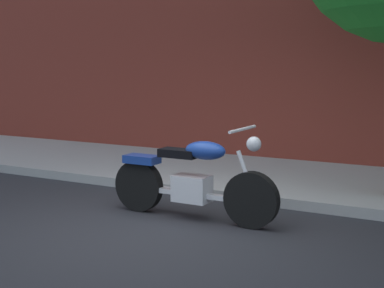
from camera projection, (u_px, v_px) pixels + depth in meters
name	position (u px, v px, depth m)	size (l,w,h in m)	color
ground_plane	(154.00, 231.00, 6.22)	(60.00, 60.00, 0.00)	#28282D
sidewalk	(257.00, 177.00, 8.91)	(19.67, 2.95, 0.14)	#A0A0A0
motorcycle	(192.00, 181.00, 6.66)	(2.21, 0.70, 1.16)	black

